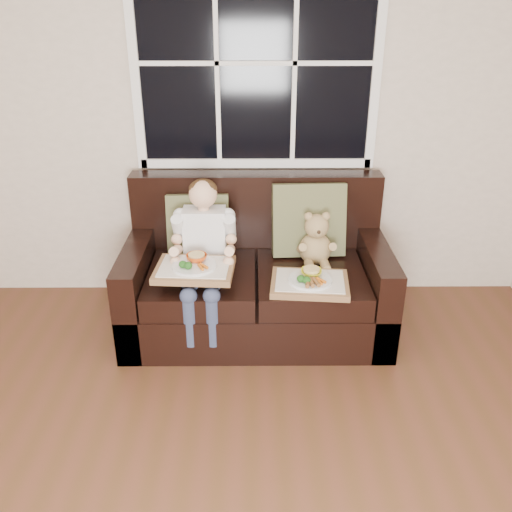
{
  "coord_description": "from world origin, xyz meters",
  "views": [
    {
      "loc": [
        0.25,
        -1.19,
        2.03
      ],
      "look_at": [
        0.26,
        1.85,
        0.58
      ],
      "focal_mm": 38.0,
      "sensor_mm": 36.0,
      "label": 1
    }
  ],
  "objects_px": {
    "child": "(204,243)",
    "tray_right": "(310,282)",
    "loveseat": "(256,281)",
    "teddy_bear": "(316,243)",
    "tray_left": "(195,268)"
  },
  "relations": [
    {
      "from": "loveseat",
      "to": "tray_right",
      "type": "bearing_deg",
      "value": -46.2
    },
    {
      "from": "child",
      "to": "teddy_bear",
      "type": "relative_size",
      "value": 2.39
    },
    {
      "from": "child",
      "to": "loveseat",
      "type": "bearing_deg",
      "value": 20.05
    },
    {
      "from": "loveseat",
      "to": "tray_right",
      "type": "xyz_separation_m",
      "value": [
        0.32,
        -0.33,
        0.17
      ]
    },
    {
      "from": "teddy_bear",
      "to": "tray_right",
      "type": "relative_size",
      "value": 0.75
    },
    {
      "from": "loveseat",
      "to": "teddy_bear",
      "type": "relative_size",
      "value": 4.59
    },
    {
      "from": "child",
      "to": "teddy_bear",
      "type": "bearing_deg",
      "value": 8.78
    },
    {
      "from": "loveseat",
      "to": "child",
      "type": "relative_size",
      "value": 1.92
    },
    {
      "from": "teddy_bear",
      "to": "tray_right",
      "type": "height_order",
      "value": "teddy_bear"
    },
    {
      "from": "loveseat",
      "to": "tray_left",
      "type": "distance_m",
      "value": 0.56
    },
    {
      "from": "child",
      "to": "tray_right",
      "type": "xyz_separation_m",
      "value": [
        0.65,
        -0.21,
        -0.17
      ]
    },
    {
      "from": "child",
      "to": "teddy_bear",
      "type": "xyz_separation_m",
      "value": [
        0.71,
        0.11,
        -0.05
      ]
    },
    {
      "from": "teddy_bear",
      "to": "tray_left",
      "type": "relative_size",
      "value": 0.76
    },
    {
      "from": "tray_left",
      "to": "loveseat",
      "type": "bearing_deg",
      "value": 45.49
    },
    {
      "from": "loveseat",
      "to": "tray_left",
      "type": "relative_size",
      "value": 3.51
    }
  ]
}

